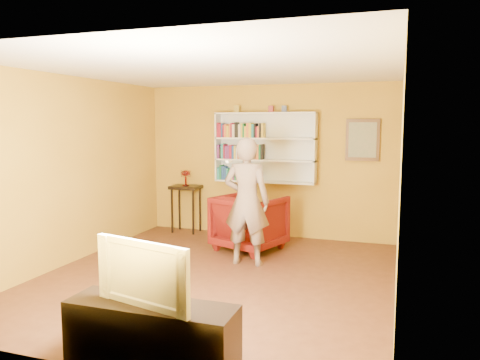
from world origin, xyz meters
name	(u,v)px	position (x,y,z in m)	size (l,w,h in m)	color
room_shell	(216,201)	(0.00, 0.00, 1.02)	(5.30, 5.80, 2.88)	#4A2817
bookshelf	(266,148)	(0.00, 2.41, 1.59)	(1.80, 0.29, 1.23)	white
books_row_lower	(238,174)	(-0.49, 2.30, 1.13)	(0.75, 0.18, 0.26)	teal
books_row_middle	(240,152)	(-0.44, 2.30, 1.51)	(0.85, 0.19, 0.27)	#60236A
books_row_upper	(241,131)	(-0.43, 2.31, 1.89)	(0.85, 0.19, 0.27)	maroon
ornament_left	(237,109)	(-0.52, 2.35, 2.28)	(0.09, 0.09, 0.12)	#AB9130
ornament_centre	(271,109)	(0.10, 2.35, 2.27)	(0.08, 0.08, 0.11)	maroon
ornament_right	(284,109)	(0.34, 2.35, 2.27)	(0.08, 0.08, 0.11)	#454F73
framed_painting	(363,140)	(1.65, 2.46, 1.75)	(0.55, 0.05, 0.70)	#4E3116
console_table	(186,194)	(-1.50, 2.25, 0.72)	(0.53, 0.41, 0.87)	black
ruby_lustre	(186,175)	(-1.50, 2.25, 1.08)	(0.18, 0.18, 0.29)	maroon
armchair	(250,222)	(0.00, 1.45, 0.45)	(0.95, 0.98, 0.89)	#4C0506
person	(247,201)	(0.20, 0.69, 0.91)	(0.67, 0.44, 1.83)	#756056
game_remote	(229,161)	(0.05, 0.36, 1.51)	(0.04, 0.15, 0.04)	white
tv_cabinet	(152,333)	(0.31, -2.25, 0.26)	(1.47, 0.44, 0.53)	black
television	(150,271)	(0.31, -2.25, 0.80)	(0.97, 0.13, 0.56)	black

